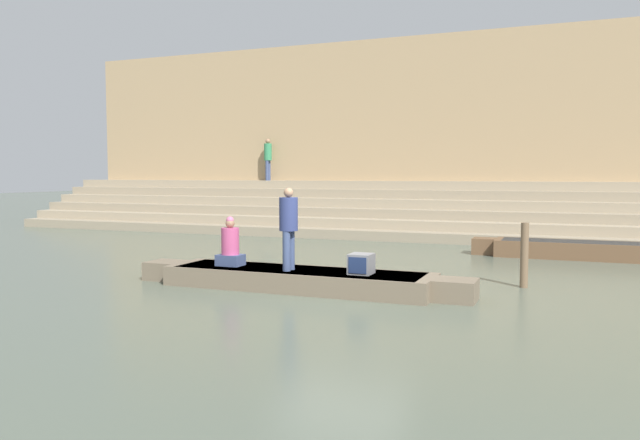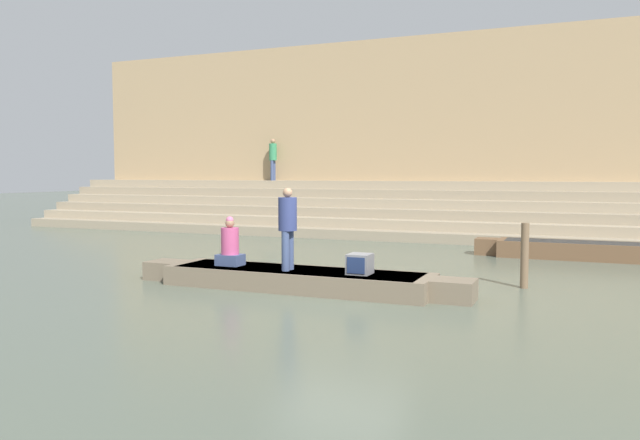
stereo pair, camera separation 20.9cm
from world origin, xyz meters
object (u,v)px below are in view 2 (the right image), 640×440
tv_set (360,264)px  person_on_steps (273,156)px  person_standing (288,223)px  person_rowing (230,246)px  mooring_post (525,256)px  moored_boat_shore (587,250)px  rowboat_main (296,278)px

tv_set → person_on_steps: size_ratio=0.25×
person_on_steps → person_standing: bearing=-43.5°
person_standing → person_rowing: size_ratio=1.59×
tv_set → mooring_post: 3.39m
person_on_steps → moored_boat_shore: bearing=-7.6°
mooring_post → person_on_steps: person_on_steps is taller
person_on_steps → tv_set: bearing=-38.6°
mooring_post → person_on_steps: 16.10m
tv_set → moored_boat_shore: (3.98, 7.01, -0.34)m
person_standing → person_rowing: 1.49m
tv_set → moored_boat_shore: bearing=53.0°
person_rowing → person_standing: bearing=-2.3°
tv_set → person_on_steps: 15.81m
rowboat_main → mooring_post: (4.15, 1.85, 0.44)m
mooring_post → person_standing: bearing=-154.7°
rowboat_main → mooring_post: bearing=23.5°
person_rowing → tv_set: size_ratio=2.22×
rowboat_main → person_standing: size_ratio=4.31×
rowboat_main → mooring_post: mooring_post is taller
person_standing → mooring_post: person_standing is taller
tv_set → person_on_steps: person_on_steps is taller
moored_boat_shore → mooring_post: (-1.17, -5.10, 0.41)m
person_rowing → rowboat_main: bearing=4.3°
person_standing → person_rowing: (-1.39, 0.13, -0.53)m
mooring_post → person_on_steps: size_ratio=0.73×
tv_set → person_on_steps: bearing=115.7°
person_standing → rowboat_main: bearing=70.3°
rowboat_main → moored_boat_shore: bearing=52.0°
rowboat_main → person_rowing: bearing=-179.5°
rowboat_main → person_standing: person_standing is taller
person_on_steps → rowboat_main: bearing=-42.8°
rowboat_main → tv_set: 1.40m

